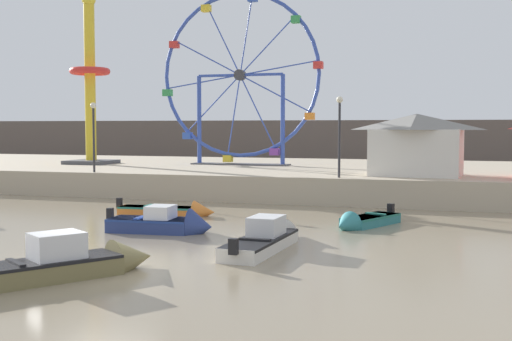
{
  "coord_description": "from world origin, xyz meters",
  "views": [
    {
      "loc": [
        9.27,
        -15.7,
        3.8
      ],
      "look_at": [
        1.09,
        10.31,
        1.98
      ],
      "focal_mm": 46.49,
      "sensor_mm": 36.0,
      "label": 1
    }
  ],
  "objects_px": {
    "ferris_wheel_blue_frame": "(240,78)",
    "drop_tower_yellow_tower": "(90,89)",
    "motorboat_teal_painted": "(362,221)",
    "motorboat_orange_hull": "(174,211)",
    "motorboat_navy_blue": "(168,224)",
    "carnival_booth_white_ticket": "(416,144)",
    "motorboat_white_red_stripe": "(270,237)",
    "promenade_lamp_far": "(339,125)",
    "motorboat_olive_wood": "(68,263)",
    "promenade_lamp_near": "(94,126)"
  },
  "relations": [
    {
      "from": "ferris_wheel_blue_frame",
      "to": "drop_tower_yellow_tower",
      "type": "xyz_separation_m",
      "value": [
        -9.78,
        -1.91,
        -0.59
      ]
    },
    {
      "from": "motorboat_teal_painted",
      "to": "motorboat_orange_hull",
      "type": "bearing_deg",
      "value": -72.06
    },
    {
      "from": "motorboat_orange_hull",
      "to": "ferris_wheel_blue_frame",
      "type": "bearing_deg",
      "value": 92.83
    },
    {
      "from": "motorboat_navy_blue",
      "to": "carnival_booth_white_ticket",
      "type": "height_order",
      "value": "carnival_booth_white_ticket"
    },
    {
      "from": "motorboat_navy_blue",
      "to": "drop_tower_yellow_tower",
      "type": "height_order",
      "value": "drop_tower_yellow_tower"
    },
    {
      "from": "motorboat_navy_blue",
      "to": "motorboat_white_red_stripe",
      "type": "xyz_separation_m",
      "value": [
        4.28,
        -1.58,
        -0.01
      ]
    },
    {
      "from": "motorboat_navy_blue",
      "to": "promenade_lamp_far",
      "type": "relative_size",
      "value": 1.03
    },
    {
      "from": "motorboat_olive_wood",
      "to": "ferris_wheel_blue_frame",
      "type": "height_order",
      "value": "ferris_wheel_blue_frame"
    },
    {
      "from": "motorboat_olive_wood",
      "to": "promenade_lamp_near",
      "type": "distance_m",
      "value": 19.93
    },
    {
      "from": "motorboat_white_red_stripe",
      "to": "promenade_lamp_near",
      "type": "distance_m",
      "value": 17.84
    },
    {
      "from": "motorboat_olive_wood",
      "to": "ferris_wheel_blue_frame",
      "type": "xyz_separation_m",
      "value": [
        -4.33,
        26.15,
        6.51
      ]
    },
    {
      "from": "carnival_booth_white_ticket",
      "to": "promenade_lamp_near",
      "type": "relative_size",
      "value": 1.34
    },
    {
      "from": "motorboat_teal_painted",
      "to": "motorboat_olive_wood",
      "type": "distance_m",
      "value": 12.13
    },
    {
      "from": "motorboat_orange_hull",
      "to": "promenade_lamp_near",
      "type": "height_order",
      "value": "promenade_lamp_near"
    },
    {
      "from": "promenade_lamp_far",
      "to": "drop_tower_yellow_tower",
      "type": "bearing_deg",
      "value": 158.89
    },
    {
      "from": "promenade_lamp_near",
      "to": "promenade_lamp_far",
      "type": "height_order",
      "value": "promenade_lamp_far"
    },
    {
      "from": "ferris_wheel_blue_frame",
      "to": "carnival_booth_white_ticket",
      "type": "relative_size",
      "value": 2.2
    },
    {
      "from": "motorboat_olive_wood",
      "to": "carnival_booth_white_ticket",
      "type": "relative_size",
      "value": 0.99
    },
    {
      "from": "motorboat_navy_blue",
      "to": "ferris_wheel_blue_frame",
      "type": "distance_m",
      "value": 20.32
    },
    {
      "from": "promenade_lamp_far",
      "to": "motorboat_orange_hull",
      "type": "bearing_deg",
      "value": -136.2
    },
    {
      "from": "motorboat_olive_wood",
      "to": "drop_tower_yellow_tower",
      "type": "distance_m",
      "value": 28.67
    },
    {
      "from": "motorboat_navy_blue",
      "to": "motorboat_white_red_stripe",
      "type": "distance_m",
      "value": 4.56
    },
    {
      "from": "ferris_wheel_blue_frame",
      "to": "motorboat_olive_wood",
      "type": "bearing_deg",
      "value": -80.6
    },
    {
      "from": "motorboat_teal_painted",
      "to": "drop_tower_yellow_tower",
      "type": "distance_m",
      "value": 24.9
    },
    {
      "from": "motorboat_teal_painted",
      "to": "motorboat_olive_wood",
      "type": "height_order",
      "value": "motorboat_olive_wood"
    },
    {
      "from": "motorboat_teal_painted",
      "to": "motorboat_olive_wood",
      "type": "relative_size",
      "value": 0.74
    },
    {
      "from": "motorboat_olive_wood",
      "to": "promenade_lamp_near",
      "type": "bearing_deg",
      "value": 63.02
    },
    {
      "from": "motorboat_orange_hull",
      "to": "ferris_wheel_blue_frame",
      "type": "distance_m",
      "value": 16.2
    },
    {
      "from": "motorboat_orange_hull",
      "to": "carnival_booth_white_ticket",
      "type": "height_order",
      "value": "carnival_booth_white_ticket"
    },
    {
      "from": "motorboat_navy_blue",
      "to": "motorboat_olive_wood",
      "type": "height_order",
      "value": "motorboat_olive_wood"
    },
    {
      "from": "motorboat_white_red_stripe",
      "to": "promenade_lamp_far",
      "type": "distance_m",
      "value": 12.2
    },
    {
      "from": "motorboat_teal_painted",
      "to": "promenade_lamp_near",
      "type": "xyz_separation_m",
      "value": [
        -15.43,
        6.5,
        3.59
      ]
    },
    {
      "from": "motorboat_white_red_stripe",
      "to": "drop_tower_yellow_tower",
      "type": "distance_m",
      "value": 26.36
    },
    {
      "from": "motorboat_olive_wood",
      "to": "motorboat_orange_hull",
      "type": "xyz_separation_m",
      "value": [
        -2.36,
        11.53,
        -0.17
      ]
    },
    {
      "from": "drop_tower_yellow_tower",
      "to": "promenade_lamp_near",
      "type": "relative_size",
      "value": 2.98
    },
    {
      "from": "motorboat_white_red_stripe",
      "to": "drop_tower_yellow_tower",
      "type": "relative_size",
      "value": 0.5
    },
    {
      "from": "drop_tower_yellow_tower",
      "to": "promenade_lamp_far",
      "type": "distance_m",
      "value": 19.26
    },
    {
      "from": "motorboat_olive_wood",
      "to": "promenade_lamp_far",
      "type": "distance_m",
      "value": 18.1
    },
    {
      "from": "carnival_booth_white_ticket",
      "to": "motorboat_olive_wood",
      "type": "bearing_deg",
      "value": -105.43
    },
    {
      "from": "motorboat_teal_painted",
      "to": "motorboat_orange_hull",
      "type": "distance_m",
      "value": 8.24
    },
    {
      "from": "ferris_wheel_blue_frame",
      "to": "promenade_lamp_far",
      "type": "distance_m",
      "value": 12.29
    },
    {
      "from": "motorboat_white_red_stripe",
      "to": "drop_tower_yellow_tower",
      "type": "height_order",
      "value": "drop_tower_yellow_tower"
    },
    {
      "from": "ferris_wheel_blue_frame",
      "to": "motorboat_orange_hull",
      "type": "bearing_deg",
      "value": -82.33
    },
    {
      "from": "drop_tower_yellow_tower",
      "to": "promenade_lamp_far",
      "type": "relative_size",
      "value": 2.86
    },
    {
      "from": "motorboat_orange_hull",
      "to": "promenade_lamp_far",
      "type": "bearing_deg",
      "value": 38.96
    },
    {
      "from": "motorboat_navy_blue",
      "to": "carnival_booth_white_ticket",
      "type": "distance_m",
      "value": 14.91
    },
    {
      "from": "motorboat_orange_hull",
      "to": "drop_tower_yellow_tower",
      "type": "distance_m",
      "value": 18.35
    },
    {
      "from": "ferris_wheel_blue_frame",
      "to": "drop_tower_yellow_tower",
      "type": "height_order",
      "value": "drop_tower_yellow_tower"
    },
    {
      "from": "motorboat_olive_wood",
      "to": "promenade_lamp_far",
      "type": "relative_size",
      "value": 1.27
    },
    {
      "from": "motorboat_navy_blue",
      "to": "motorboat_orange_hull",
      "type": "distance_m",
      "value": 4.59
    }
  ]
}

